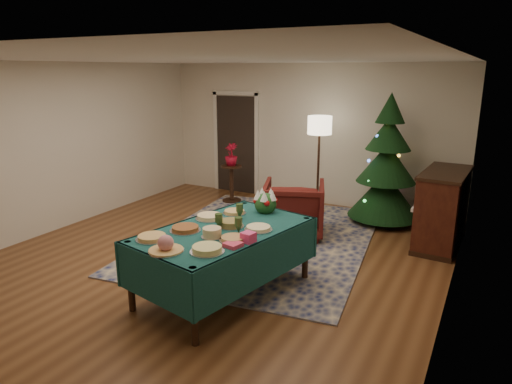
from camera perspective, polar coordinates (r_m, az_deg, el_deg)
The scene contains 26 objects.
room_shell at distance 5.97m, azimuth -6.24°, elevation 3.12°, with size 7.00×7.00×7.00m.
doorway at distance 9.75m, azimuth -2.52°, elevation 6.34°, with size 1.08×0.04×2.16m.
rug at distance 7.20m, azimuth 0.78°, elevation -5.81°, with size 3.20×4.20×0.02m, color navy.
buffet_table at distance 5.30m, azimuth -4.06°, elevation -6.27°, with size 1.62×2.29×0.81m.
platter_0 at distance 5.04m, azimuth -12.88°, elevation -5.57°, with size 0.35×0.35×0.05m.
platter_1 at distance 4.67m, azimuth -11.21°, elevation -6.53°, with size 0.36×0.36×0.18m.
platter_2 at distance 4.61m, azimuth -6.13°, elevation -7.13°, with size 0.35×0.35×0.07m.
platter_3 at distance 5.22m, azimuth -8.83°, elevation -4.57°, with size 0.35×0.35×0.06m.
platter_4 at distance 4.98m, azimuth -5.52°, elevation -5.11°, with size 0.24×0.24×0.11m.
platter_5 at distance 4.89m, azimuth -2.86°, elevation -5.86°, with size 0.31×0.31×0.05m.
platter_6 at distance 5.60m, azimuth -5.83°, elevation -3.11°, with size 0.35×0.35×0.06m.
platter_7 at distance 5.30m, azimuth -3.15°, elevation -3.99°, with size 0.30×0.30×0.08m.
platter_8 at distance 5.20m, azimuth 0.30°, elevation -4.55°, with size 0.32×0.32×0.05m.
platter_9 at distance 5.78m, azimuth -2.72°, elevation -2.52°, with size 0.30×0.30×0.05m.
goblet_0 at distance 5.56m, azimuth -2.06°, elevation -2.38°, with size 0.09×0.09×0.19m.
goblet_1 at distance 5.07m, azimuth -2.20°, elevation -4.13°, with size 0.09×0.09×0.19m.
goblet_2 at distance 5.20m, azimuth -4.67°, elevation -3.65°, with size 0.09×0.09×0.19m.
napkin_stack at distance 4.73m, azimuth -2.88°, elevation -6.59°, with size 0.16×0.16×0.04m, color #E53F60.
gift_box at distance 4.83m, azimuth -0.96°, elevation -5.68°, with size 0.13×0.13×0.11m, color #F44387.
centerpiece at distance 5.80m, azimuth 1.19°, elevation -1.18°, with size 0.29×0.29×0.34m.
armchair at distance 7.27m, azimuth 4.74°, elevation -1.74°, with size 0.93×0.87×0.96m, color #4F1411.
floor_lamp at distance 8.29m, azimuth 7.95°, elevation 7.54°, with size 0.43×0.43×1.78m.
side_table at distance 9.10m, azimuth -3.07°, elevation 0.97°, with size 0.42×0.42×0.74m.
potted_plant at distance 8.99m, azimuth -3.12°, elevation 4.10°, with size 0.25×0.44×0.25m, color maroon.
christmas_tree at distance 8.04m, azimuth 16.00°, elevation 3.17°, with size 1.32×1.32×2.22m.
piano at distance 7.32m, azimuth 22.23°, elevation -2.04°, with size 0.70×1.36×1.15m.
Camera 1 is at (3.30, -4.82, 2.58)m, focal length 32.00 mm.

